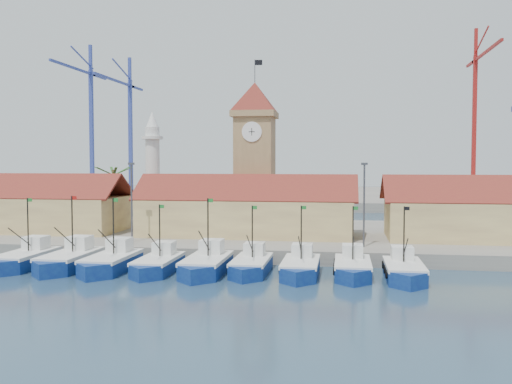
% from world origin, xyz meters
% --- Properties ---
extents(ground, '(400.00, 400.00, 0.00)m').
position_xyz_m(ground, '(0.00, 0.00, 0.00)').
color(ground, '#1C344C').
rests_on(ground, ground).
extents(quay, '(140.00, 32.00, 1.50)m').
position_xyz_m(quay, '(0.00, 24.00, 0.75)').
color(quay, gray).
rests_on(quay, ground).
extents(terminal, '(240.00, 80.00, 2.00)m').
position_xyz_m(terminal, '(0.00, 110.00, 1.00)').
color(terminal, gray).
rests_on(terminal, ground).
extents(boat_0, '(3.55, 9.73, 7.36)m').
position_xyz_m(boat_0, '(-19.79, 2.69, 0.76)').
color(boat_0, navy).
rests_on(boat_0, ground).
extents(boat_1, '(3.68, 10.09, 7.64)m').
position_xyz_m(boat_1, '(-14.98, 2.60, 0.79)').
color(boat_1, navy).
rests_on(boat_1, ground).
extents(boat_2, '(3.61, 9.90, 7.49)m').
position_xyz_m(boat_2, '(-10.49, 2.26, 0.77)').
color(boat_2, navy).
rests_on(boat_2, ground).
extents(boat_3, '(3.31, 9.08, 6.87)m').
position_xyz_m(boat_3, '(-5.75, 2.29, 0.71)').
color(boat_3, navy).
rests_on(boat_3, ground).
extents(boat_4, '(3.64, 9.97, 7.55)m').
position_xyz_m(boat_4, '(-0.99, 2.37, 0.78)').
color(boat_4, navy).
rests_on(boat_4, ground).
extents(boat_5, '(3.28, 8.98, 6.80)m').
position_xyz_m(boat_5, '(3.20, 3.17, 0.70)').
color(boat_5, navy).
rests_on(boat_5, ground).
extents(boat_6, '(3.32, 9.11, 6.89)m').
position_xyz_m(boat_6, '(7.93, 2.76, 0.71)').
color(boat_6, navy).
rests_on(boat_6, ground).
extents(boat_7, '(3.30, 9.05, 6.85)m').
position_xyz_m(boat_7, '(12.73, 3.29, 0.71)').
color(boat_7, navy).
rests_on(boat_7, ground).
extents(boat_8, '(3.35, 9.19, 6.95)m').
position_xyz_m(boat_8, '(17.30, 2.50, 0.72)').
color(boat_8, navy).
rests_on(boat_8, ground).
extents(hall_left, '(31.20, 10.13, 7.61)m').
position_xyz_m(hall_left, '(-32.00, 20.00, 3.99)').
color(hall_left, '#E8D17F').
rests_on(hall_left, quay).
extents(hall_center, '(27.04, 10.13, 7.61)m').
position_xyz_m(hall_center, '(0.00, 20.00, 3.99)').
color(hall_center, '#E8D17F').
rests_on(hall_center, quay).
extents(clock_tower, '(5.80, 5.80, 22.70)m').
position_xyz_m(clock_tower, '(0.00, 26.00, 11.96)').
color(clock_tower, '#A68155').
rests_on(clock_tower, quay).
extents(minaret, '(3.00, 3.00, 16.30)m').
position_xyz_m(minaret, '(-15.00, 28.00, 9.73)').
color(minaret, silver).
rests_on(minaret, quay).
extents(palm_tree, '(5.60, 5.03, 8.39)m').
position_xyz_m(palm_tree, '(-20.00, 26.00, 6.25)').
color(palm_tree, brown).
rests_on(palm_tree, quay).
extents(lamp_posts, '(80.70, 0.25, 9.03)m').
position_xyz_m(lamp_posts, '(0.50, 12.00, 6.48)').
color(lamp_posts, '#3F3F44').
rests_on(lamp_posts, quay).
extents(crane_blue_far, '(1.00, 32.40, 41.12)m').
position_xyz_m(crane_blue_far, '(-58.37, 100.61, 24.80)').
color(crane_blue_far, '#314096').
rests_on(crane_blue_far, terminal).
extents(crane_blue_near, '(1.00, 33.97, 38.44)m').
position_xyz_m(crane_blue_near, '(-49.25, 106.29, 23.43)').
color(crane_blue_near, '#314096').
rests_on(crane_blue_near, terminal).
extents(crane_red_right, '(1.00, 35.03, 42.69)m').
position_xyz_m(crane_red_right, '(45.02, 103.26, 25.88)').
color(crane_red_right, maroon).
rests_on(crane_red_right, terminal).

